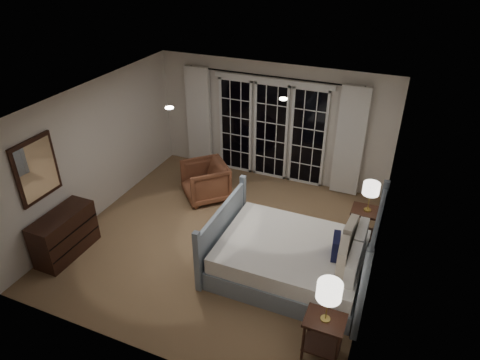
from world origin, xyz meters
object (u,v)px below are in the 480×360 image
at_px(bed, 294,258).
at_px(lamp_left, 329,291).
at_px(lamp_right, 371,189).
at_px(dresser, 64,234).
at_px(nightstand_left, 323,332).
at_px(nightstand_right, 365,221).
at_px(armchair, 205,181).

height_order(bed, lamp_left, bed).
relative_size(lamp_right, dresser, 0.48).
height_order(nightstand_left, dresser, dresser).
height_order(nightstand_right, armchair, armchair).
bearing_deg(bed, lamp_right, 55.73).
xyz_separation_m(nightstand_left, lamp_left, (-0.00, -0.00, 0.68)).
height_order(nightstand_right, lamp_left, lamp_left).
bearing_deg(dresser, nightstand_left, -4.28).
relative_size(nightstand_right, armchair, 0.78).
bearing_deg(dresser, lamp_left, -4.28).
relative_size(nightstand_right, lamp_left, 1.13).
relative_size(nightstand_right, lamp_right, 1.25).
xyz_separation_m(nightstand_left, lamp_right, (0.12, 2.55, 0.65)).
bearing_deg(dresser, lamp_right, 26.27).
xyz_separation_m(bed, dresser, (-3.64, -0.95, 0.04)).
height_order(lamp_left, dresser, lamp_left).
distance_m(bed, nightstand_right, 1.54).
relative_size(bed, armchair, 2.82).
bearing_deg(dresser, bed, 14.69).
relative_size(nightstand_left, nightstand_right, 0.97).
distance_m(lamp_left, armchair, 4.18).
bearing_deg(dresser, nightstand_right, 26.27).
bearing_deg(armchair, nightstand_right, 41.87).
xyz_separation_m(nightstand_left, dresser, (-4.39, 0.33, -0.03)).
height_order(bed, armchair, bed).
distance_m(nightstand_right, lamp_right, 0.64).
bearing_deg(nightstand_right, nightstand_left, -92.60).
distance_m(nightstand_left, lamp_right, 2.64).
height_order(nightstand_right, dresser, dresser).
distance_m(bed, lamp_right, 1.70).
height_order(nightstand_right, lamp_right, lamp_right).
distance_m(lamp_right, dresser, 5.07).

